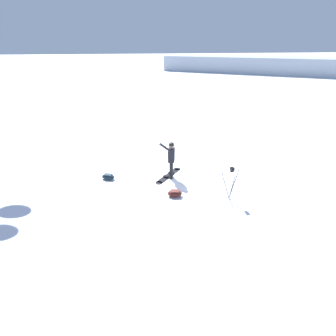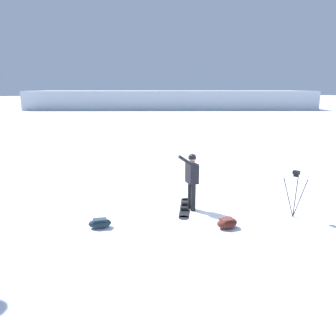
# 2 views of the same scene
# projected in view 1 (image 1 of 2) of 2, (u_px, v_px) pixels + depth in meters

# --- Properties ---
(ground_plane) EXTENTS (300.00, 300.00, 0.00)m
(ground_plane) POSITION_uv_depth(u_px,v_px,m) (174.00, 179.00, 11.67)
(ground_plane) COLOR white
(snowboarder) EXTENTS (0.73, 0.46, 1.67)m
(snowboarder) POSITION_uv_depth(u_px,v_px,m) (171.00, 157.00, 11.36)
(snowboarder) COLOR black
(snowboarder) RESTS_ON ground_plane
(snowboard) EXTENTS (1.36, 1.47, 0.10)m
(snowboard) POSITION_uv_depth(u_px,v_px,m) (169.00, 175.00, 11.93)
(snowboard) COLOR black
(snowboard) RESTS_ON ground_plane
(gear_bag_large) EXTENTS (0.65, 0.54, 0.24)m
(gear_bag_large) POSITION_uv_depth(u_px,v_px,m) (108.00, 177.00, 11.59)
(gear_bag_large) COLOR #192833
(gear_bag_large) RESTS_ON ground_plane
(camera_tripod) EXTENTS (0.72, 0.54, 1.30)m
(camera_tripod) POSITION_uv_depth(u_px,v_px,m) (231.00, 177.00, 9.80)
(camera_tripod) COLOR #262628
(camera_tripod) RESTS_ON ground_plane
(gear_bag_small) EXTENTS (0.61, 0.48, 0.25)m
(gear_bag_small) POSITION_uv_depth(u_px,v_px,m) (175.00, 193.00, 10.29)
(gear_bag_small) COLOR #4C1E19
(gear_bag_small) RESTS_ON ground_plane
(distant_ridge) EXTENTS (43.88, 37.25, 2.94)m
(distant_ridge) POSITION_uv_depth(u_px,v_px,m) (281.00, 65.00, 52.37)
(distant_ridge) COLOR #A9B5C0
(distant_ridge) RESTS_ON ground_plane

